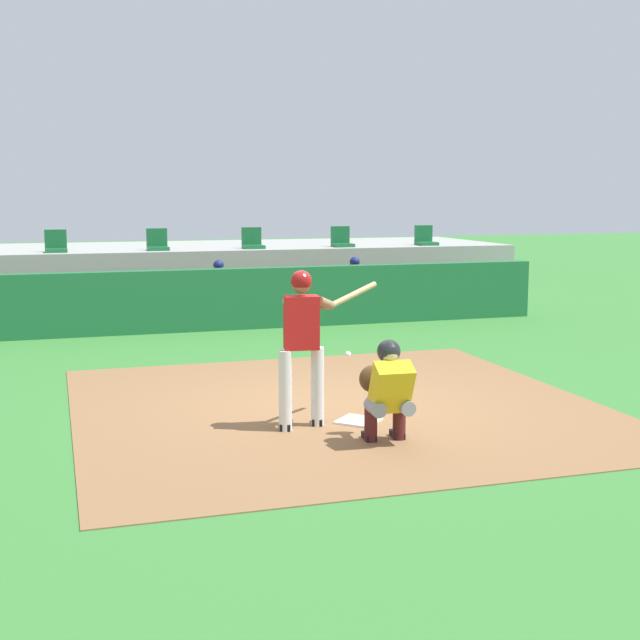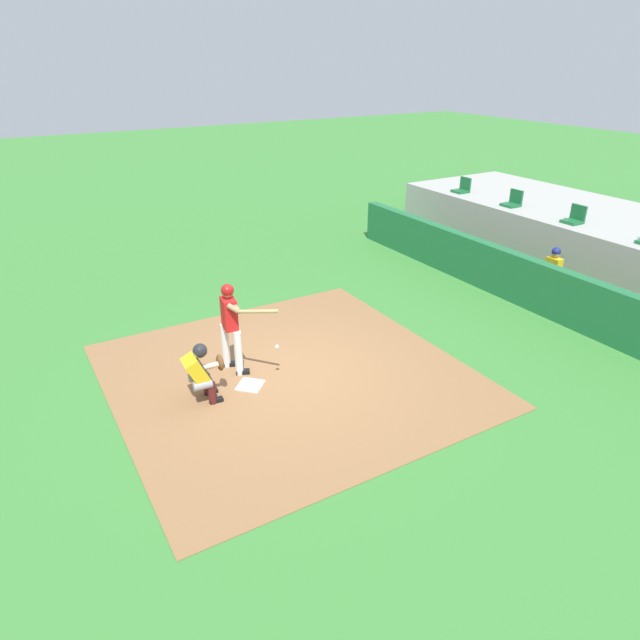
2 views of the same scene
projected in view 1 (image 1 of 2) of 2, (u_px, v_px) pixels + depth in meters
The scene contains 15 objects.
ground_plane at pixel (337, 407), 10.70m from camera, with size 80.00×80.00×0.00m, color #387A33.
dirt_infield at pixel (337, 406), 10.70m from camera, with size 6.40×6.40×0.01m, color olive.
home_plate at pixel (358, 421), 9.94m from camera, with size 0.44×0.44×0.02m, color white.
batter_at_plate at pixel (304, 338), 9.56m from camera, with size 1.37×0.68×1.80m.
catcher_crouched at pixel (387, 388), 9.03m from camera, with size 0.50×1.80×1.13m.
dugout_wall at pixel (232, 299), 16.75m from camera, with size 13.00×0.30×1.20m, color #1E6638.
dugout_bench at pixel (223, 311), 17.75m from camera, with size 11.80×0.44×0.45m, color olive.
dugout_player_0 at pixel (220, 291), 17.52m from camera, with size 0.49×0.70×1.30m.
dugout_player_1 at pixel (357, 286), 18.39m from camera, with size 0.49×0.70×1.30m.
stands_platform at pixel (196, 274), 20.89m from camera, with size 15.00×4.40×1.40m, color #9E9E99.
stadium_seat_1 at pixel (56, 246), 18.38m from camera, with size 0.46×0.46×0.48m.
stadium_seat_2 at pixel (158, 244), 19.01m from camera, with size 0.46×0.46×0.48m.
stadium_seat_3 at pixel (253, 243), 19.65m from camera, with size 0.46×0.46×0.48m.
stadium_seat_4 at pixel (342, 241), 20.29m from camera, with size 0.46×0.46×0.48m.
stadium_seat_5 at pixel (425, 240), 20.93m from camera, with size 0.46×0.46×0.48m.
Camera 1 is at (-3.31, -9.89, 2.64)m, focal length 47.99 mm.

